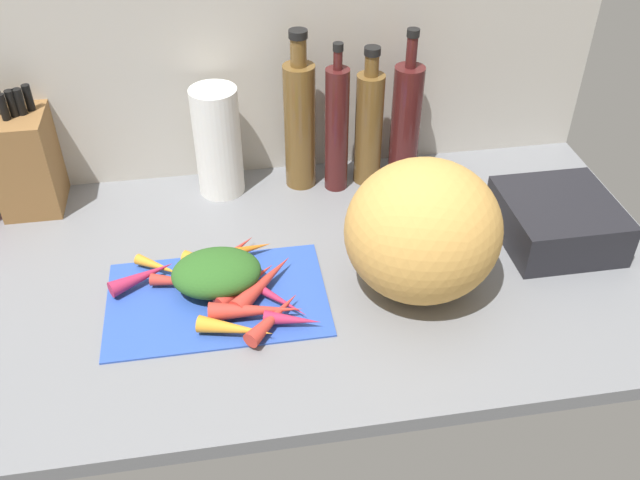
{
  "coord_description": "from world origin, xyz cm",
  "views": [
    {
      "loc": [
        -1.57,
        -104.2,
        87.99
      ],
      "look_at": [
        14.0,
        -9.2,
        13.02
      ],
      "focal_mm": 38.73,
      "sensor_mm": 36.0,
      "label": 1
    }
  ],
  "objects_px": {
    "carrot_2": "(214,263)",
    "carrot_7": "(256,310)",
    "carrot_6": "(243,250)",
    "cutting_board": "(217,298)",
    "bottle_0": "(300,123)",
    "carrot_11": "(247,284)",
    "bottle_2": "(369,126)",
    "carrot_4": "(159,267)",
    "bottle_3": "(406,120)",
    "carrot_9": "(235,329)",
    "carrot_10": "(277,299)",
    "carrot_3": "(264,282)",
    "bottle_1": "(337,129)",
    "carrot_1": "(274,317)",
    "carrot_5": "(142,276)",
    "carrot_8": "(183,282)",
    "knife_block": "(26,160)",
    "paper_towel_roll": "(218,142)",
    "carrot_0": "(293,320)",
    "carrot_12": "(231,253)",
    "winter_squash": "(423,231)"
  },
  "relations": [
    {
      "from": "cutting_board",
      "to": "carrot_4",
      "type": "bearing_deg",
      "value": 139.27
    },
    {
      "from": "carrot_0",
      "to": "carrot_4",
      "type": "xyz_separation_m",
      "value": [
        -0.24,
        0.19,
        -0.0
      ]
    },
    {
      "from": "knife_block",
      "to": "carrot_12",
      "type": "bearing_deg",
      "value": -33.28
    },
    {
      "from": "cutting_board",
      "to": "carrot_11",
      "type": "xyz_separation_m",
      "value": [
        0.06,
        0.01,
        0.02
      ]
    },
    {
      "from": "carrot_8",
      "to": "bottle_1",
      "type": "bearing_deg",
      "value": 41.08
    },
    {
      "from": "carrot_7",
      "to": "bottle_0",
      "type": "bearing_deg",
      "value": 71.97
    },
    {
      "from": "carrot_10",
      "to": "bottle_3",
      "type": "relative_size",
      "value": 0.4
    },
    {
      "from": "carrot_3",
      "to": "bottle_1",
      "type": "xyz_separation_m",
      "value": [
        0.2,
        0.34,
        0.12
      ]
    },
    {
      "from": "carrot_5",
      "to": "winter_squash",
      "type": "distance_m",
      "value": 0.53
    },
    {
      "from": "carrot_1",
      "to": "carrot_5",
      "type": "height_order",
      "value": "same"
    },
    {
      "from": "cutting_board",
      "to": "bottle_1",
      "type": "bearing_deg",
      "value": 50.01
    },
    {
      "from": "carrot_6",
      "to": "carrot_9",
      "type": "relative_size",
      "value": 0.86
    },
    {
      "from": "carrot_8",
      "to": "bottle_0",
      "type": "distance_m",
      "value": 0.45
    },
    {
      "from": "bottle_3",
      "to": "carrot_7",
      "type": "bearing_deg",
      "value": -131.05
    },
    {
      "from": "carrot_2",
      "to": "paper_towel_roll",
      "type": "relative_size",
      "value": 0.51
    },
    {
      "from": "carrot_4",
      "to": "winter_squash",
      "type": "bearing_deg",
      "value": -13.29
    },
    {
      "from": "carrot_3",
      "to": "carrot_11",
      "type": "distance_m",
      "value": 0.03
    },
    {
      "from": "carrot_12",
      "to": "carrot_0",
      "type": "bearing_deg",
      "value": -65.28
    },
    {
      "from": "carrot_12",
      "to": "bottle_2",
      "type": "relative_size",
      "value": 0.4
    },
    {
      "from": "carrot_6",
      "to": "cutting_board",
      "type": "bearing_deg",
      "value": -117.66
    },
    {
      "from": "carrot_1",
      "to": "carrot_7",
      "type": "distance_m",
      "value": 0.04
    },
    {
      "from": "bottle_0",
      "to": "carrot_11",
      "type": "bearing_deg",
      "value": -112.93
    },
    {
      "from": "carrot_3",
      "to": "bottle_2",
      "type": "height_order",
      "value": "bottle_2"
    },
    {
      "from": "carrot_1",
      "to": "bottle_0",
      "type": "xyz_separation_m",
      "value": [
        0.11,
        0.46,
        0.13
      ]
    },
    {
      "from": "carrot_0",
      "to": "carrot_10",
      "type": "bearing_deg",
      "value": 108.07
    },
    {
      "from": "carrot_9",
      "to": "carrot_12",
      "type": "bearing_deg",
      "value": 88.53
    },
    {
      "from": "bottle_0",
      "to": "carrot_2",
      "type": "bearing_deg",
      "value": -125.78
    },
    {
      "from": "carrot_5",
      "to": "paper_towel_roll",
      "type": "xyz_separation_m",
      "value": [
        0.17,
        0.31,
        0.1
      ]
    },
    {
      "from": "knife_block",
      "to": "winter_squash",
      "type": "bearing_deg",
      "value": -28.08
    },
    {
      "from": "carrot_0",
      "to": "carrot_9",
      "type": "distance_m",
      "value": 0.1
    },
    {
      "from": "carrot_6",
      "to": "carrot_3",
      "type": "bearing_deg",
      "value": -73.84
    },
    {
      "from": "carrot_12",
      "to": "bottle_0",
      "type": "relative_size",
      "value": 0.36
    },
    {
      "from": "winter_squash",
      "to": "knife_block",
      "type": "bearing_deg",
      "value": 151.92
    },
    {
      "from": "carrot_5",
      "to": "bottle_0",
      "type": "height_order",
      "value": "bottle_0"
    },
    {
      "from": "cutting_board",
      "to": "carrot_7",
      "type": "relative_size",
      "value": 2.44
    },
    {
      "from": "carrot_12",
      "to": "carrot_6",
      "type": "bearing_deg",
      "value": 3.04
    },
    {
      "from": "carrot_9",
      "to": "carrot_10",
      "type": "distance_m",
      "value": 0.11
    },
    {
      "from": "carrot_11",
      "to": "bottle_3",
      "type": "distance_m",
      "value": 0.55
    },
    {
      "from": "carrot_6",
      "to": "carrot_11",
      "type": "relative_size",
      "value": 0.79
    },
    {
      "from": "carrot_8",
      "to": "knife_block",
      "type": "bearing_deg",
      "value": 132.8
    },
    {
      "from": "carrot_5",
      "to": "paper_towel_roll",
      "type": "relative_size",
      "value": 0.51
    },
    {
      "from": "paper_towel_roll",
      "to": "carrot_4",
      "type": "bearing_deg",
      "value": -115.94
    },
    {
      "from": "knife_block",
      "to": "paper_towel_roll",
      "type": "distance_m",
      "value": 0.41
    },
    {
      "from": "bottle_0",
      "to": "bottle_2",
      "type": "height_order",
      "value": "bottle_0"
    },
    {
      "from": "carrot_2",
      "to": "carrot_7",
      "type": "relative_size",
      "value": 0.76
    },
    {
      "from": "carrot_6",
      "to": "bottle_2",
      "type": "bearing_deg",
      "value": 39.17
    },
    {
      "from": "winter_squash",
      "to": "knife_block",
      "type": "distance_m",
      "value": 0.86
    },
    {
      "from": "carrot_5",
      "to": "carrot_10",
      "type": "height_order",
      "value": "carrot_5"
    },
    {
      "from": "carrot_6",
      "to": "carrot_8",
      "type": "height_order",
      "value": "carrot_6"
    },
    {
      "from": "carrot_9",
      "to": "bottle_3",
      "type": "xyz_separation_m",
      "value": [
        0.42,
        0.48,
        0.12
      ]
    }
  ]
}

